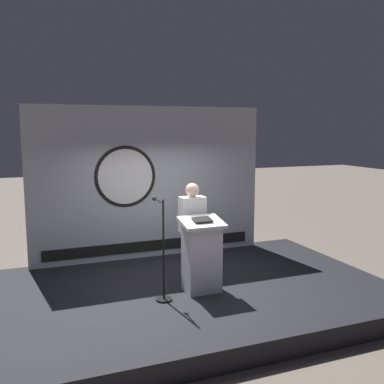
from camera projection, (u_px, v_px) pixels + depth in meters
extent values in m
plane|color=#6B6056|center=(184.00, 306.00, 6.94)|extent=(40.00, 40.00, 0.00)
cube|color=black|center=(184.00, 297.00, 6.91)|extent=(6.40, 4.00, 0.30)
cube|color=#B2B7C1|center=(150.00, 183.00, 8.38)|extent=(4.50, 0.10, 2.87)
cylinder|color=black|center=(125.00, 177.00, 8.14)|extent=(1.15, 0.02, 1.15)
cylinder|color=white|center=(125.00, 177.00, 8.13)|extent=(1.02, 0.02, 1.02)
cube|color=black|center=(152.00, 245.00, 8.51)|extent=(4.05, 0.02, 0.20)
cube|color=silver|center=(202.00, 258.00, 6.69)|extent=(0.52, 0.40, 1.04)
cube|color=silver|center=(202.00, 222.00, 6.61)|extent=(0.64, 0.50, 0.14)
cube|color=black|center=(202.00, 220.00, 6.58)|extent=(0.28, 0.20, 0.06)
cylinder|color=black|center=(192.00, 256.00, 7.16)|extent=(0.26, 0.26, 0.81)
cube|color=white|center=(192.00, 214.00, 7.06)|extent=(0.40, 0.24, 0.57)
sphere|color=beige|center=(192.00, 190.00, 7.00)|extent=(0.22, 0.22, 0.22)
cylinder|color=black|center=(164.00, 299.00, 6.39)|extent=(0.24, 0.24, 0.02)
cylinder|color=black|center=(164.00, 251.00, 6.28)|extent=(0.03, 0.03, 1.48)
cylinder|color=black|center=(159.00, 201.00, 6.38)|extent=(0.02, 0.43, 0.02)
sphere|color=#262626|center=(154.00, 199.00, 6.58)|extent=(0.07, 0.07, 0.07)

